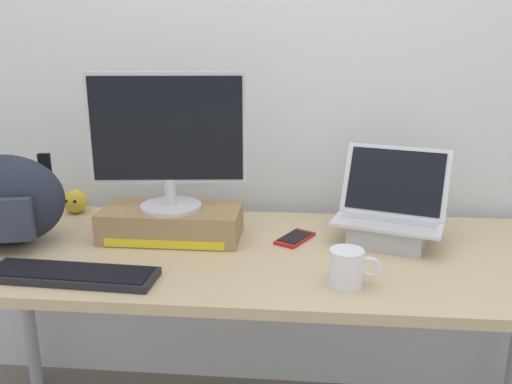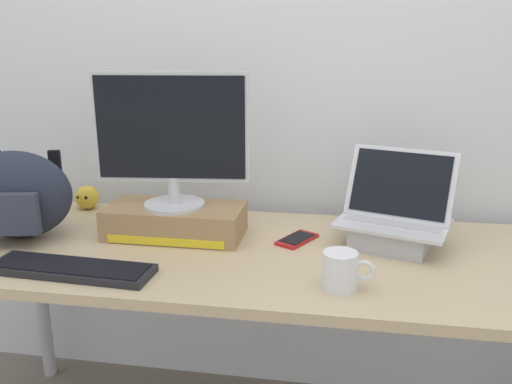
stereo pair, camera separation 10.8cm
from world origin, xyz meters
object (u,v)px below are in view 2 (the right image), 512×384
Objects in this scene: toner_box_yellow at (175,221)px; messenger_backpack at (16,195)px; plush_toy at (87,198)px; external_keyboard at (71,269)px; open_laptop at (393,226)px; desktop_monitor at (171,138)px; cell_phone at (297,239)px; coffee_mug at (341,271)px.

messenger_backpack is at bearing -168.23° from toner_box_yellow.
external_keyboard is at bearing -67.75° from plush_toy.
open_laptop reaches higher than toner_box_yellow.
external_keyboard is (-0.87, -0.35, -0.05)m from open_laptop.
toner_box_yellow is 0.91× the size of desktop_monitor.
external_keyboard is at bearing -120.78° from toner_box_yellow.
external_keyboard is 1.22× the size of messenger_backpack.
toner_box_yellow is at bearing -27.42° from plush_toy.
toner_box_yellow is at bearing 92.38° from desktop_monitor.
plush_toy is (0.07, 0.31, -0.10)m from messenger_backpack.
messenger_backpack is at bearing -144.14° from cell_phone.
plush_toy is at bearing -165.52° from cell_phone.
cell_phone is at bearing -14.00° from plush_toy.
messenger_backpack is (-0.48, -0.10, -0.18)m from desktop_monitor.
desktop_monitor is at bearing 62.07° from external_keyboard.
coffee_mug is at bearing -97.03° from open_laptop.
toner_box_yellow is 0.68m from open_laptop.
plush_toy reaches higher than external_keyboard.
open_laptop reaches higher than messenger_backpack.
plush_toy is (-0.80, 0.20, 0.04)m from cell_phone.
open_laptop is 4.36× the size of plush_toy.
open_laptop is 1.17m from messenger_backpack.
cell_phone is at bearing -158.60° from open_laptop.
desktop_monitor is at bearing -27.53° from plush_toy.
messenger_backpack is (-1.16, -0.13, 0.08)m from open_laptop.
cell_phone is 1.87× the size of plush_toy.
desktop_monitor is 1.04× the size of external_keyboard.
toner_box_yellow is 5.02× the size of plush_toy.
desktop_monitor is 2.95× the size of cell_phone.
plush_toy is at bearing 64.82° from messenger_backpack.
open_laptop is 1.00× the size of messenger_backpack.
external_keyboard is 2.83× the size of cell_phone.
open_laptop reaches higher than plush_toy.
desktop_monitor is 3.66× the size of coffee_mug.
external_keyboard is 5.30× the size of plush_toy.
messenger_backpack is 1.03m from coffee_mug.
coffee_mug reaches higher than plush_toy.
messenger_backpack is 0.89m from cell_phone.
desktop_monitor reaches higher than external_keyboard.
messenger_backpack is 4.36× the size of plush_toy.
open_laptop is at bearing 31.93° from cell_phone.
cell_phone is at bearing 32.76° from external_keyboard.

